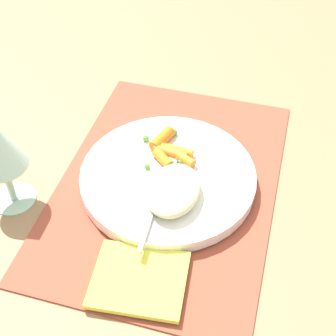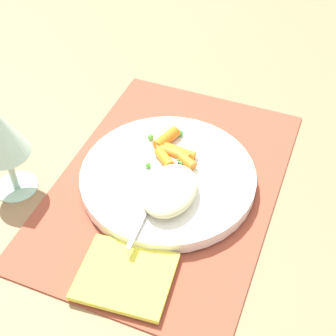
{
  "view_description": "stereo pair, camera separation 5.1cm",
  "coord_description": "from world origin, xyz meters",
  "px_view_note": "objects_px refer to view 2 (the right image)",
  "views": [
    {
      "loc": [
        -0.47,
        -0.13,
        0.54
      ],
      "look_at": [
        0.0,
        0.0,
        0.04
      ],
      "focal_mm": 52.25,
      "sensor_mm": 36.0,
      "label": 1
    },
    {
      "loc": [
        -0.46,
        -0.18,
        0.54
      ],
      "look_at": [
        0.0,
        0.0,
        0.04
      ],
      "focal_mm": 52.25,
      "sensor_mm": 36.0,
      "label": 2
    }
  ],
  "objects_px": {
    "carrot_portion": "(173,150)",
    "napkin": "(125,276)",
    "rice_mound": "(170,190)",
    "plate": "(168,177)",
    "fork": "(161,186)"
  },
  "relations": [
    {
      "from": "plate",
      "to": "fork",
      "type": "height_order",
      "value": "fork"
    },
    {
      "from": "carrot_portion",
      "to": "napkin",
      "type": "xyz_separation_m",
      "value": [
        -0.21,
        -0.02,
        -0.02
      ]
    },
    {
      "from": "carrot_portion",
      "to": "fork",
      "type": "height_order",
      "value": "carrot_portion"
    },
    {
      "from": "plate",
      "to": "napkin",
      "type": "distance_m",
      "value": 0.17
    },
    {
      "from": "plate",
      "to": "fork",
      "type": "xyz_separation_m",
      "value": [
        -0.03,
        -0.0,
        0.01
      ]
    },
    {
      "from": "rice_mound",
      "to": "fork",
      "type": "bearing_deg",
      "value": 54.76
    },
    {
      "from": "plate",
      "to": "napkin",
      "type": "bearing_deg",
      "value": -176.39
    },
    {
      "from": "carrot_portion",
      "to": "napkin",
      "type": "distance_m",
      "value": 0.21
    },
    {
      "from": "carrot_portion",
      "to": "napkin",
      "type": "relative_size",
      "value": 0.7
    },
    {
      "from": "rice_mound",
      "to": "fork",
      "type": "height_order",
      "value": "rice_mound"
    },
    {
      "from": "rice_mound",
      "to": "plate",
      "type": "bearing_deg",
      "value": 24.46
    },
    {
      "from": "carrot_portion",
      "to": "plate",
      "type": "bearing_deg",
      "value": -170.04
    },
    {
      "from": "rice_mound",
      "to": "fork",
      "type": "relative_size",
      "value": 0.52
    },
    {
      "from": "fork",
      "to": "napkin",
      "type": "distance_m",
      "value": 0.14
    },
    {
      "from": "fork",
      "to": "carrot_portion",
      "type": "bearing_deg",
      "value": 6.77
    }
  ]
}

